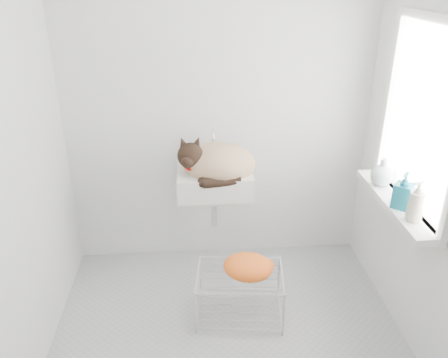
{
  "coord_description": "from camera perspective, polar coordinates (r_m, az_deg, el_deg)",
  "views": [
    {
      "loc": [
        -0.19,
        -2.08,
        2.11
      ],
      "look_at": [
        0.0,
        0.5,
        0.88
      ],
      "focal_mm": 35.95,
      "sensor_mm": 36.0,
      "label": 1
    }
  ],
  "objects": [
    {
      "name": "floor",
      "position": [
        2.97,
        0.67,
        -19.87
      ],
      "size": [
        2.2,
        2.0,
        0.02
      ],
      "primitive_type": "cube",
      "color": "#A9A9A9",
      "rests_on": "ground"
    },
    {
      "name": "back_wall",
      "position": [
        3.21,
        -0.74,
        9.84
      ],
      "size": [
        2.2,
        0.02,
        2.5
      ],
      "primitive_type": "cube",
      "color": "white",
      "rests_on": "ground"
    },
    {
      "name": "right_wall",
      "position": [
        2.59,
        25.87,
        3.44
      ],
      "size": [
        0.02,
        2.0,
        2.5
      ],
      "primitive_type": "cube",
      "color": "white",
      "rests_on": "ground"
    },
    {
      "name": "left_wall",
      "position": [
        2.43,
        -25.99,
        2.03
      ],
      "size": [
        0.02,
        2.0,
        2.5
      ],
      "primitive_type": "cube",
      "color": "white",
      "rests_on": "ground"
    },
    {
      "name": "window_glass",
      "position": [
        2.72,
        24.04,
        6.98
      ],
      "size": [
        0.01,
        0.8,
        1.0
      ],
      "primitive_type": "cube",
      "color": "white",
      "rests_on": "right_wall"
    },
    {
      "name": "window_frame",
      "position": [
        2.71,
        23.76,
        6.99
      ],
      "size": [
        0.04,
        0.9,
        1.1
      ],
      "primitive_type": "cube",
      "color": "white",
      "rests_on": "right_wall"
    },
    {
      "name": "windowsill",
      "position": [
        2.88,
        20.91,
        -2.82
      ],
      "size": [
        0.16,
        0.88,
        0.04
      ],
      "primitive_type": "cube",
      "color": "white",
      "rests_on": "right_wall"
    },
    {
      "name": "sink",
      "position": [
        3.09,
        -1.25,
        1.37
      ],
      "size": [
        0.51,
        0.44,
        0.2
      ],
      "primitive_type": "cube",
      "color": "white",
      "rests_on": "back_wall"
    },
    {
      "name": "faucet",
      "position": [
        3.21,
        -1.45,
        4.96
      ],
      "size": [
        0.18,
        0.13,
        0.18
      ],
      "primitive_type": null,
      "color": "silver",
      "rests_on": "sink"
    },
    {
      "name": "cat",
      "position": [
        3.06,
        -1.05,
        1.95
      ],
      "size": [
        0.55,
        0.48,
        0.32
      ],
      "rotation": [
        0.0,
        0.0,
        -0.17
      ],
      "color": "tan",
      "rests_on": "sink"
    },
    {
      "name": "wire_rack",
      "position": [
        3.05,
        1.96,
        -14.59
      ],
      "size": [
        0.58,
        0.44,
        0.33
      ],
      "primitive_type": "cube",
      "rotation": [
        0.0,
        0.0,
        -0.11
      ],
      "color": "#BDB7B7",
      "rests_on": "floor"
    },
    {
      "name": "towel",
      "position": [
        2.91,
        3.05,
        -11.68
      ],
      "size": [
        0.37,
        0.31,
        0.13
      ],
      "primitive_type": "ellipsoid",
      "rotation": [
        0.0,
        0.0,
        -0.31
      ],
      "color": "#F69500",
      "rests_on": "wire_rack"
    },
    {
      "name": "bottle_a",
      "position": [
        2.67,
        22.83,
        -4.89
      ],
      "size": [
        0.08,
        0.08,
        0.2
      ],
      "primitive_type": "imported",
      "rotation": [
        0.0,
        0.0,
        4.78
      ],
      "color": "beige",
      "rests_on": "windowsill"
    },
    {
      "name": "bottle_b",
      "position": [
        2.79,
        21.51,
        -3.33
      ],
      "size": [
        0.14,
        0.14,
        0.22
      ],
      "primitive_type": "imported",
      "rotation": [
        0.0,
        0.0,
        5.57
      ],
      "color": "#11667D",
      "rests_on": "windowsill"
    },
    {
      "name": "bottle_c",
      "position": [
        3.03,
        19.26,
        -0.66
      ],
      "size": [
        0.2,
        0.2,
        0.18
      ],
      "primitive_type": "imported",
      "rotation": [
        0.0,
        0.0,
        5.38
      ],
      "color": "silver",
      "rests_on": "windowsill"
    }
  ]
}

